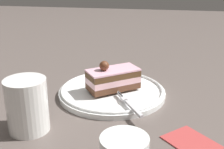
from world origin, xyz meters
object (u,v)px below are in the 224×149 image
at_px(drink_glass_far, 27,107).
at_px(dessert_plate, 112,92).
at_px(cake_slice, 113,78).
at_px(folded_napkin, 200,147).
at_px(fork, 128,103).

bearing_deg(drink_glass_far, dessert_plate, 54.67).
relative_size(dessert_plate, cake_slice, 1.93).
bearing_deg(dessert_plate, drink_glass_far, -125.33).
xyz_separation_m(dessert_plate, folded_napkin, (0.16, -0.16, -0.01)).
xyz_separation_m(cake_slice, folded_napkin, (0.16, -0.17, -0.03)).
height_order(dessert_plate, cake_slice, cake_slice).
bearing_deg(cake_slice, dessert_plate, -115.20).
distance_m(dessert_plate, cake_slice, 0.03).
bearing_deg(drink_glass_far, cake_slice, 54.87).
bearing_deg(cake_slice, drink_glass_far, -125.13).
bearing_deg(folded_napkin, cake_slice, 133.33).
height_order(cake_slice, drink_glass_far, drink_glass_far).
xyz_separation_m(dessert_plate, fork, (0.04, -0.07, 0.01)).
relative_size(fork, folded_napkin, 0.86).
xyz_separation_m(drink_glass_far, folded_napkin, (0.27, -0.01, -0.04)).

